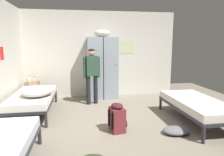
{
  "coord_description": "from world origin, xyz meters",
  "views": [
    {
      "loc": [
        -0.67,
        -3.89,
        1.65
      ],
      "look_at": [
        0.0,
        0.25,
        0.95
      ],
      "focal_mm": 32.86,
      "sensor_mm": 36.0,
      "label": 1
    }
  ],
  "objects": [
    {
      "name": "bed_right",
      "position": [
        1.77,
        -0.05,
        0.38
      ],
      "size": [
        0.9,
        1.9,
        0.49
      ],
      "color": "#28282D",
      "rests_on": "ground_plane"
    },
    {
      "name": "room_backdrop",
      "position": [
        -1.21,
        1.24,
        1.32
      ],
      "size": [
        4.76,
        5.12,
        2.64
      ],
      "color": "beige",
      "rests_on": "ground_plane"
    },
    {
      "name": "lotion_bottle",
      "position": [
        -1.95,
        2.17,
        0.65
      ],
      "size": [
        0.05,
        0.05,
        0.17
      ],
      "color": "beige",
      "rests_on": "shelf_unit"
    },
    {
      "name": "water_bottle",
      "position": [
        -2.1,
        2.23,
        0.66
      ],
      "size": [
        0.06,
        0.06,
        0.2
      ],
      "color": "silver",
      "rests_on": "shelf_unit"
    },
    {
      "name": "bed_left_rear",
      "position": [
        -1.77,
        1.06,
        0.38
      ],
      "size": [
        0.9,
        1.9,
        0.49
      ],
      "color": "#28282D",
      "rests_on": "ground_plane"
    },
    {
      "name": "backpack_maroon",
      "position": [
        0.03,
        -0.25,
        0.26
      ],
      "size": [
        0.37,
        0.36,
        0.55
      ],
      "color": "maroon",
      "rests_on": "ground_plane"
    },
    {
      "name": "ground_plane",
      "position": [
        0.0,
        0.0,
        0.0
      ],
      "size": [
        8.1,
        8.1,
        0.0
      ],
      "primitive_type": "plane",
      "color": "gray"
    },
    {
      "name": "bedding_heap",
      "position": [
        -1.63,
        0.86,
        0.6
      ],
      "size": [
        0.7,
        0.83,
        0.22
      ],
      "color": "#B7B2A8",
      "rests_on": "bed_left_rear"
    },
    {
      "name": "locker_bank",
      "position": [
        0.03,
        2.25,
        0.97
      ],
      "size": [
        0.9,
        0.55,
        2.07
      ],
      "color": "#8C99A3",
      "rests_on": "ground_plane"
    },
    {
      "name": "person_traveler",
      "position": [
        -0.33,
        1.65,
        0.92
      ],
      "size": [
        0.47,
        0.28,
        1.52
      ],
      "color": "black",
      "rests_on": "ground_plane"
    },
    {
      "name": "shelf_unit",
      "position": [
        -2.02,
        2.21,
        0.35
      ],
      "size": [
        0.38,
        0.3,
        0.57
      ],
      "color": "brown",
      "rests_on": "ground_plane"
    },
    {
      "name": "clothes_pile_grey",
      "position": [
        1.08,
        -0.54,
        0.06
      ],
      "size": [
        0.49,
        0.37,
        0.12
      ],
      "color": "slate",
      "rests_on": "ground_plane"
    }
  ]
}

